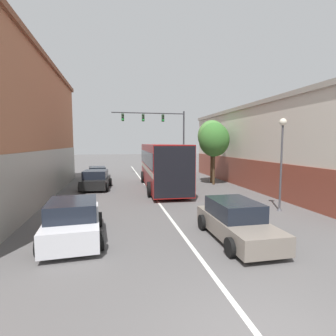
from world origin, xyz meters
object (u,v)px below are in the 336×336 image
Objects in this scene: bus at (162,164)px; parked_car_left_mid at (73,221)px; street_tree_near at (214,140)px; parked_car_left_far at (97,173)px; street_tree_far at (212,136)px; street_lamp at (282,153)px; traffic_signal_gantry at (161,127)px; hatchback_foreground at (236,221)px; parked_car_left_near at (96,180)px.

parked_car_left_mid is at bearing 155.35° from bus.
parked_car_left_mid is 0.79× the size of street_tree_near.
street_tree_near reaches higher than parked_car_left_far.
street_tree_far is at bearing -43.12° from parked_car_left_mid.
street_lamp reaches higher than parked_car_left_mid.
traffic_signal_gantry is at bearing 99.99° from street_lamp.
traffic_signal_gantry is 9.29m from street_tree_near.
parked_car_left_mid is (-5.78, 1.08, 0.04)m from hatchback_foreground.
street_tree_far is at bearing -64.62° from bus.
hatchback_foreground is 5.73m from street_lamp.
street_tree_near is at bearing -45.23° from parked_car_left_mid.
hatchback_foreground is at bearing -150.00° from parked_car_left_near.
street_lamp is 10.03m from street_tree_far.
street_tree_near is (9.68, 11.03, 3.06)m from parked_car_left_mid.
parked_car_left_near is (-5.70, 11.89, 0.03)m from hatchback_foreground.
parked_car_left_mid reaches higher than parked_car_left_far.
hatchback_foreground is 0.77× the size of street_tree_far.
parked_car_left_near is at bearing -172.11° from street_tree_far.
street_tree_far is at bearing -17.49° from hatchback_foreground.
bus is 1.88× the size of street_tree_far.
hatchback_foreground is 0.95× the size of parked_car_left_far.
parked_car_left_near is at bearing -4.42° from parked_car_left_mid.
street_lamp is (9.85, 2.20, 2.31)m from parked_car_left_mid.
hatchback_foreground is 18.52m from parked_car_left_far.
hatchback_foreground is 13.18m from parked_car_left_near.
traffic_signal_gantry is 1.58× the size of street_tree_near.
parked_car_left_far is 11.50m from street_tree_far.
street_tree_far is at bearing -118.18° from parked_car_left_far.
parked_car_left_far is at bearing 156.96° from street_tree_far.
parked_car_left_far is (-5.28, 6.34, -1.32)m from bus.
bus reaches higher than parked_car_left_mid.
parked_car_left_mid is at bearing 175.44° from parked_car_left_far.
street_tree_far is (0.23, 1.13, 0.35)m from street_tree_near.
bus is at bearing 120.90° from street_lamp.
hatchback_foreground is 21.33m from traffic_signal_gantry.
parked_car_left_far is 0.81× the size of street_tree_far.
parked_car_left_mid reaches higher than parked_car_left_near.
parked_car_left_far is at bearing 151.18° from street_tree_near.
street_tree_far is (10.07, -4.29, 3.53)m from parked_car_left_far.
parked_car_left_far is at bearing 41.96° from bus.
bus is 2.52× the size of parked_car_left_mid.
street_lamp is at bearing -80.01° from traffic_signal_gantry.
traffic_signal_gantry is at bearing -7.56° from bus.
parked_car_left_mid is at bearing -129.16° from street_tree_far.
parked_car_left_near is at bearing -178.63° from street_tree_near.
parked_car_left_far is 0.94× the size of street_lamp.
street_tree_far reaches higher than parked_car_left_far.
parked_car_left_near is at bearing -126.84° from traffic_signal_gantry.
street_tree_near is (3.90, 12.12, 3.11)m from hatchback_foreground.
street_lamp is at bearing -90.36° from street_tree_far.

